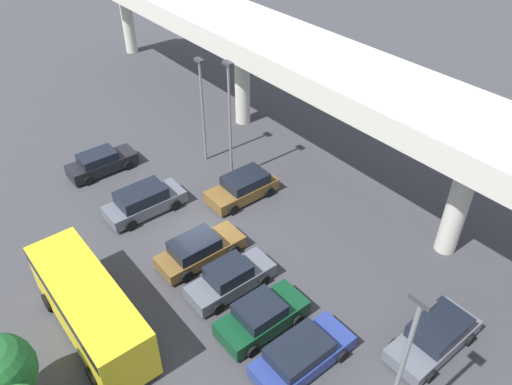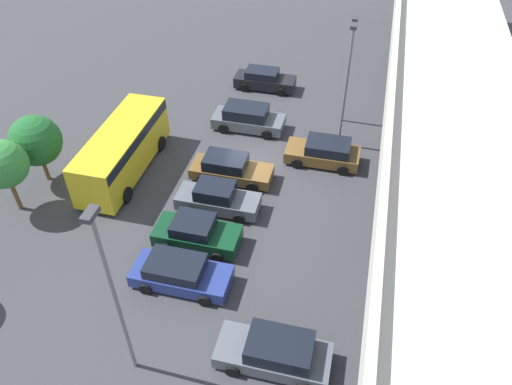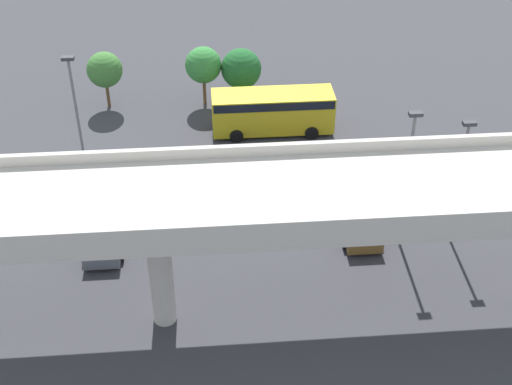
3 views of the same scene
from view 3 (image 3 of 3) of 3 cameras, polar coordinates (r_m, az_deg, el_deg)
ground_plane at (r=44.49m, az=5.05°, el=0.33°), size 119.29×119.29×0.00m
highway_overpass at (r=32.30m, az=8.48°, el=-0.58°), size 56.82×6.12×8.07m
parked_car_0 at (r=47.56m, az=16.56°, el=2.44°), size 1.97×4.58×1.52m
parked_car_1 at (r=45.73m, az=9.99°, el=2.19°), size 2.21×4.83×1.69m
parked_car_2 at (r=40.80m, az=8.20°, el=-2.33°), size 2.23×4.56×1.57m
parked_car_3 at (r=44.52m, az=3.17°, el=1.59°), size 2.11×4.88×1.55m
parked_car_4 at (r=44.20m, az=-0.38°, el=1.40°), size 1.99×4.65×1.66m
parked_car_5 at (r=44.34m, az=-4.04°, el=1.40°), size 2.20×4.43×1.60m
parked_car_6 at (r=44.39m, az=-7.49°, el=1.14°), size 2.23×4.74×1.44m
parked_car_7 at (r=40.41m, az=-12.04°, el=-3.29°), size 2.21×4.78×1.56m
shuttle_bus at (r=49.33m, az=1.34°, el=6.69°), size 8.34×2.80×2.92m
lamp_post_near_aisle at (r=39.63m, az=16.01°, el=1.68°), size 0.70×0.35×7.40m
lamp_post_mid_lot at (r=42.91m, az=-14.11°, el=5.98°), size 0.70×0.35×8.85m
lamp_post_by_overpass at (r=38.45m, az=12.04°, el=1.90°), size 0.70×0.35×8.13m
tree_front_left at (r=52.48m, az=-1.19°, el=9.87°), size 2.94×2.94×4.28m
tree_front_centre at (r=52.35m, az=-4.24°, el=10.13°), size 2.64×2.64×4.48m
tree_front_right at (r=53.06m, az=-12.02°, el=9.58°), size 2.57×2.57×4.27m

